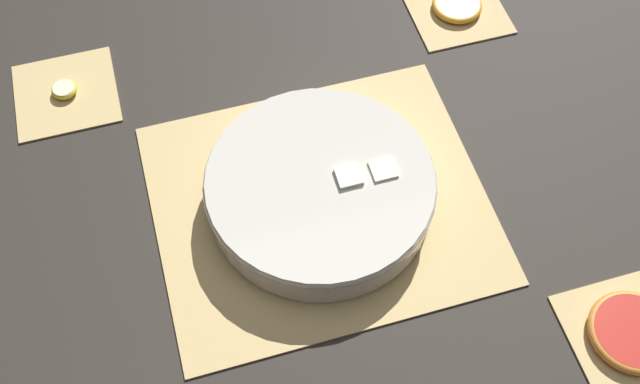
{
  "coord_description": "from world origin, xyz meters",
  "views": [
    {
      "loc": [
        -0.14,
        -0.47,
        0.83
      ],
      "look_at": [
        0.0,
        0.0,
        0.03
      ],
      "focal_mm": 42.0,
      "sensor_mm": 36.0,
      "label": 1
    }
  ],
  "objects_px": {
    "fruit_salad_bowl": "(320,188)",
    "grapefruit_slice": "(632,332)",
    "banana_coin_single": "(64,89)",
    "orange_slice_whole": "(457,5)"
  },
  "relations": [
    {
      "from": "banana_coin_single",
      "to": "grapefruit_slice",
      "type": "distance_m",
      "value": 0.8
    },
    {
      "from": "orange_slice_whole",
      "to": "grapefruit_slice",
      "type": "relative_size",
      "value": 0.74
    },
    {
      "from": "fruit_salad_bowl",
      "to": "grapefruit_slice",
      "type": "xyz_separation_m",
      "value": [
        0.29,
        -0.27,
        -0.03
      ]
    },
    {
      "from": "orange_slice_whole",
      "to": "grapefruit_slice",
      "type": "xyz_separation_m",
      "value": [
        0.0,
        -0.54,
        0.0
      ]
    },
    {
      "from": "orange_slice_whole",
      "to": "grapefruit_slice",
      "type": "distance_m",
      "value": 0.54
    },
    {
      "from": "fruit_salad_bowl",
      "to": "banana_coin_single",
      "type": "bearing_deg",
      "value": 137.33
    },
    {
      "from": "orange_slice_whole",
      "to": "banana_coin_single",
      "type": "xyz_separation_m",
      "value": [
        -0.59,
        0.0,
        -0.0
      ]
    },
    {
      "from": "fruit_salad_bowl",
      "to": "orange_slice_whole",
      "type": "xyz_separation_m",
      "value": [
        0.29,
        0.27,
        -0.03
      ]
    },
    {
      "from": "grapefruit_slice",
      "to": "orange_slice_whole",
      "type": "bearing_deg",
      "value": 90.0
    },
    {
      "from": "fruit_salad_bowl",
      "to": "orange_slice_whole",
      "type": "distance_m",
      "value": 0.4
    }
  ]
}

